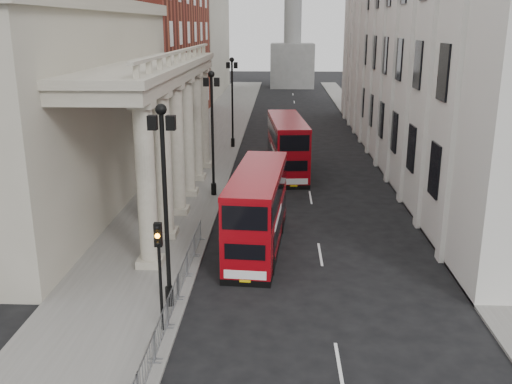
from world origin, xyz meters
name	(u,v)px	position (x,y,z in m)	size (l,w,h in m)	color
ground	(166,362)	(0.00, 0.00, 0.00)	(260.00, 260.00, 0.00)	black
sidewalk_west	(199,161)	(-3.00, 30.00, 0.06)	(6.00, 140.00, 0.12)	slate
sidewalk_east	(394,163)	(13.50, 30.00, 0.06)	(3.00, 140.00, 0.12)	slate
kerb	(234,162)	(-0.05, 30.00, 0.07)	(0.20, 140.00, 0.14)	slate
portico_building	(52,112)	(-10.50, 18.00, 6.00)	(9.00, 28.00, 12.00)	#9C9683
brick_building	(152,27)	(-10.50, 48.00, 11.00)	(9.00, 32.00, 22.00)	maroon
west_building_far	(194,33)	(-10.50, 80.00, 10.00)	(9.00, 30.00, 20.00)	#9C9683
east_building	(431,9)	(16.00, 32.00, 12.50)	(8.00, 55.00, 25.00)	silver
lamp_post_south	(165,194)	(-0.60, 4.00, 4.91)	(1.05, 0.44, 8.32)	black
lamp_post_mid	(212,125)	(-0.60, 20.00, 4.91)	(1.05, 0.44, 8.32)	black
lamp_post_north	(232,96)	(-0.60, 36.00, 4.91)	(1.05, 0.44, 8.32)	black
traffic_light	(159,257)	(-0.50, 1.98, 3.11)	(0.28, 0.33, 4.30)	black
crowd_barriers	(167,314)	(-0.35, 2.23, 0.67)	(0.50, 18.75, 1.10)	gray
bus_near	(258,208)	(2.76, 10.79, 2.16)	(3.05, 9.74, 4.14)	maroon
bus_far	(287,145)	(4.45, 26.75, 2.25)	(3.30, 10.14, 4.30)	maroon
pedestrian_a	(157,191)	(-3.98, 17.59, 1.05)	(0.68, 0.44, 1.86)	black
pedestrian_b	(156,207)	(-3.34, 14.40, 0.99)	(0.84, 0.66, 1.74)	black
pedestrian_c	(157,196)	(-3.72, 16.49, 1.03)	(0.89, 0.58, 1.82)	black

